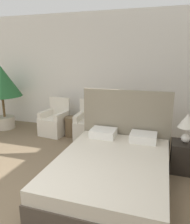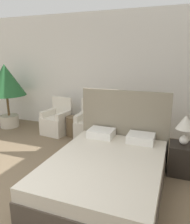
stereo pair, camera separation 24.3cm
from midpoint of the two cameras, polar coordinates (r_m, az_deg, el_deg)
The scene contains 8 objects.
wall_back at distance 5.54m, azimuth 2.01°, elevation 9.99°, with size 10.00×0.06×2.90m.
bed at distance 3.35m, azimuth 5.42°, elevation -14.51°, with size 1.62×2.17×1.29m.
armchair_near_window_left at distance 5.48m, azimuth -8.73°, elevation -2.74°, with size 0.64×0.66×0.88m.
armchair_near_window_right at distance 5.11m, azimuth -0.04°, elevation -3.83°, with size 0.61×0.63×0.88m.
potted_palm at distance 6.15m, azimuth -21.25°, elevation 6.93°, with size 1.01×1.01×1.68m.
nightstand at distance 3.96m, azimuth 23.79°, elevation -11.25°, with size 0.47×0.43×0.50m.
table_lamp at distance 3.77m, azimuth 24.28°, elevation -2.99°, with size 0.29×0.29×0.49m.
side_table at distance 5.29m, azimuth -4.57°, elevation -3.73°, with size 0.31×0.31×0.47m.
Camera 2 is at (1.91, -1.47, 1.89)m, focal length 35.00 mm.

